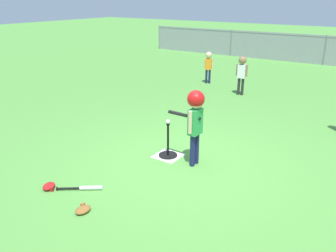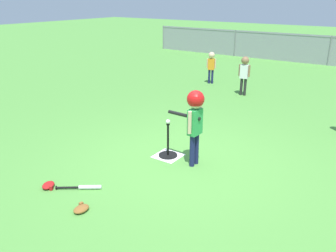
{
  "view_description": "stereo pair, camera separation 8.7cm",
  "coord_description": "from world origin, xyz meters",
  "px_view_note": "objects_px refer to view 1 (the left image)",
  "views": [
    {
      "loc": [
        2.67,
        -4.38,
        2.59
      ],
      "look_at": [
        -0.38,
        0.08,
        0.55
      ],
      "focal_mm": 37.08,
      "sensor_mm": 36.0,
      "label": 1
    },
    {
      "loc": [
        2.74,
        -4.33,
        2.59
      ],
      "look_at": [
        -0.38,
        0.08,
        0.55
      ],
      "focal_mm": 37.08,
      "sensor_mm": 36.0,
      "label": 2
    }
  ],
  "objects_px": {
    "batter_child": "(195,113)",
    "glove_near_bats": "(83,209)",
    "baseball_on_tee": "(168,122)",
    "fielder_deep_right": "(208,63)",
    "fielder_deep_center": "(242,70)",
    "spare_bat_silver": "(86,188)",
    "glove_by_plate": "(49,186)",
    "batting_tee": "(168,151)"
  },
  "relations": [
    {
      "from": "fielder_deep_center",
      "to": "spare_bat_silver",
      "type": "bearing_deg",
      "value": -87.79
    },
    {
      "from": "baseball_on_tee",
      "to": "fielder_deep_right",
      "type": "xyz_separation_m",
      "value": [
        -1.95,
        5.07,
        0.0
      ]
    },
    {
      "from": "baseball_on_tee",
      "to": "batter_child",
      "type": "distance_m",
      "value": 0.59
    },
    {
      "from": "fielder_deep_center",
      "to": "spare_bat_silver",
      "type": "distance_m",
      "value": 5.99
    },
    {
      "from": "batting_tee",
      "to": "baseball_on_tee",
      "type": "distance_m",
      "value": 0.54
    },
    {
      "from": "fielder_deep_right",
      "to": "spare_bat_silver",
      "type": "height_order",
      "value": "fielder_deep_right"
    },
    {
      "from": "fielder_deep_center",
      "to": "batter_child",
      "type": "bearing_deg",
      "value": -76.14
    },
    {
      "from": "batting_tee",
      "to": "fielder_deep_center",
      "type": "height_order",
      "value": "fielder_deep_center"
    },
    {
      "from": "batting_tee",
      "to": "glove_by_plate",
      "type": "distance_m",
      "value": 2.01
    },
    {
      "from": "batting_tee",
      "to": "baseball_on_tee",
      "type": "height_order",
      "value": "baseball_on_tee"
    },
    {
      "from": "batting_tee",
      "to": "fielder_deep_right",
      "type": "height_order",
      "value": "fielder_deep_right"
    },
    {
      "from": "baseball_on_tee",
      "to": "glove_near_bats",
      "type": "xyz_separation_m",
      "value": [
        0.04,
        -1.97,
        -0.59
      ]
    },
    {
      "from": "batting_tee",
      "to": "glove_near_bats",
      "type": "distance_m",
      "value": 1.97
    },
    {
      "from": "fielder_deep_right",
      "to": "fielder_deep_center",
      "type": "height_order",
      "value": "fielder_deep_center"
    },
    {
      "from": "batter_child",
      "to": "fielder_deep_center",
      "type": "distance_m",
      "value": 4.53
    },
    {
      "from": "spare_bat_silver",
      "to": "glove_by_plate",
      "type": "relative_size",
      "value": 2.04
    },
    {
      "from": "batting_tee",
      "to": "fielder_deep_right",
      "type": "distance_m",
      "value": 5.46
    },
    {
      "from": "fielder_deep_center",
      "to": "fielder_deep_right",
      "type": "bearing_deg",
      "value": 153.39
    },
    {
      "from": "spare_bat_silver",
      "to": "fielder_deep_center",
      "type": "bearing_deg",
      "value": 92.21
    },
    {
      "from": "baseball_on_tee",
      "to": "glove_near_bats",
      "type": "height_order",
      "value": "baseball_on_tee"
    },
    {
      "from": "fielder_deep_center",
      "to": "glove_near_bats",
      "type": "height_order",
      "value": "fielder_deep_center"
    },
    {
      "from": "baseball_on_tee",
      "to": "spare_bat_silver",
      "type": "bearing_deg",
      "value": -101.84
    },
    {
      "from": "batting_tee",
      "to": "fielder_deep_right",
      "type": "xyz_separation_m",
      "value": [
        -1.95,
        5.07,
        0.54
      ]
    },
    {
      "from": "glove_near_bats",
      "to": "batter_child",
      "type": "bearing_deg",
      "value": 75.94
    },
    {
      "from": "baseball_on_tee",
      "to": "fielder_deep_right",
      "type": "bearing_deg",
      "value": 111.03
    },
    {
      "from": "batter_child",
      "to": "glove_by_plate",
      "type": "xyz_separation_m",
      "value": [
        -1.32,
        -1.83,
        -0.85
      ]
    },
    {
      "from": "baseball_on_tee",
      "to": "spare_bat_silver",
      "type": "height_order",
      "value": "baseball_on_tee"
    },
    {
      "from": "fielder_deep_center",
      "to": "glove_by_plate",
      "type": "bearing_deg",
      "value": -92.18
    },
    {
      "from": "fielder_deep_center",
      "to": "glove_near_bats",
      "type": "distance_m",
      "value": 6.41
    },
    {
      "from": "fielder_deep_center",
      "to": "glove_by_plate",
      "type": "distance_m",
      "value": 6.26
    },
    {
      "from": "batting_tee",
      "to": "fielder_deep_center",
      "type": "bearing_deg",
      "value": 97.29
    },
    {
      "from": "batter_child",
      "to": "glove_by_plate",
      "type": "bearing_deg",
      "value": -125.88
    },
    {
      "from": "baseball_on_tee",
      "to": "glove_by_plate",
      "type": "height_order",
      "value": "baseball_on_tee"
    },
    {
      "from": "fielder_deep_center",
      "to": "baseball_on_tee",
      "type": "bearing_deg",
      "value": -82.71
    },
    {
      "from": "batting_tee",
      "to": "fielder_deep_right",
      "type": "relative_size",
      "value": 0.6
    },
    {
      "from": "batter_child",
      "to": "glove_near_bats",
      "type": "distance_m",
      "value": 2.19
    },
    {
      "from": "baseball_on_tee",
      "to": "glove_by_plate",
      "type": "relative_size",
      "value": 0.27
    },
    {
      "from": "glove_by_plate",
      "to": "baseball_on_tee",
      "type": "bearing_deg",
      "value": 66.69
    },
    {
      "from": "spare_bat_silver",
      "to": "baseball_on_tee",
      "type": "bearing_deg",
      "value": 78.16
    },
    {
      "from": "baseball_on_tee",
      "to": "glove_near_bats",
      "type": "relative_size",
      "value": 0.33
    },
    {
      "from": "spare_bat_silver",
      "to": "glove_near_bats",
      "type": "bearing_deg",
      "value": -47.52
    },
    {
      "from": "batter_child",
      "to": "glove_by_plate",
      "type": "relative_size",
      "value": 4.61
    }
  ]
}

